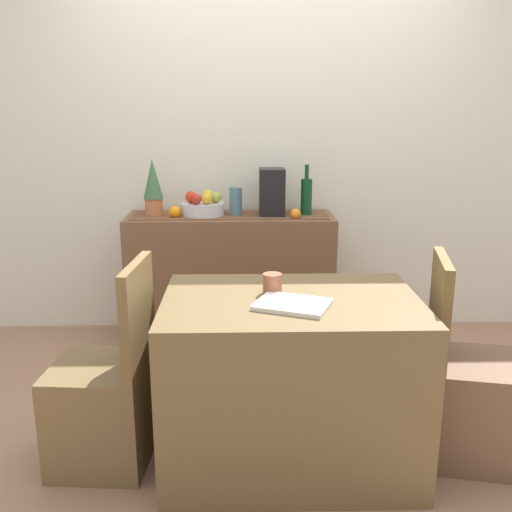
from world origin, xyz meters
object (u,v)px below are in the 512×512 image
open_book (292,304)px  potted_plant (153,187)px  ceramic_vase (236,202)px  coffee_cup (272,283)px  sideboard_console (231,278)px  coffee_maker (272,192)px  wine_bottle (306,196)px  chair_by_corner (471,400)px  fruit_bowl (203,209)px  dining_table (290,380)px  chair_near_window (105,405)px

open_book → potted_plant: bearing=139.6°
ceramic_vase → coffee_cup: (0.17, -1.29, -0.14)m
coffee_cup → ceramic_vase: bearing=97.3°
sideboard_console → potted_plant: 0.77m
coffee_maker → wine_bottle: bearing=0.0°
potted_plant → chair_by_corner: potted_plant is taller
fruit_bowl → coffee_maker: coffee_maker is taller
sideboard_console → dining_table: bearing=-78.5°
open_book → coffee_cup: 0.19m
sideboard_console → fruit_bowl: 0.49m
coffee_cup → open_book: bearing=-67.5°
sideboard_console → coffee_cup: 1.36m
potted_plant → dining_table: bearing=-60.9°
wine_bottle → potted_plant: size_ratio=0.90×
chair_near_window → sideboard_console: bearing=69.3°
chair_by_corner → chair_near_window: bearing=-179.8°
open_book → chair_near_window: size_ratio=0.31×
sideboard_console → potted_plant: size_ratio=3.69×
fruit_bowl → chair_by_corner: size_ratio=0.30×
sideboard_console → wine_bottle: bearing=0.0°
wine_bottle → open_book: wine_bottle is taller
sideboard_console → fruit_bowl: size_ratio=4.82×
ceramic_vase → potted_plant: size_ratio=0.50×
fruit_bowl → dining_table: fruit_bowl is taller
coffee_cup → chair_near_window: chair_near_window is taller
fruit_bowl → open_book: bearing=-73.1°
coffee_maker → ceramic_vase: 0.24m
potted_plant → chair_near_window: potted_plant is taller
chair_near_window → chair_by_corner: bearing=0.2°
fruit_bowl → chair_by_corner: fruit_bowl is taller
wine_bottle → open_book: bearing=-98.2°
sideboard_console → chair_by_corner: bearing=-51.8°
dining_table → open_book: open_book is taller
chair_by_corner → coffee_maker: bearing=120.6°
potted_plant → coffee_cup: bearing=-62.1°
sideboard_console → chair_by_corner: (1.07, -1.36, -0.15)m
coffee_maker → coffee_cup: size_ratio=3.52×
potted_plant → dining_table: 1.69m
open_book → chair_near_window: (-0.79, 0.10, -0.48)m
wine_bottle → coffee_maker: (-0.22, -0.00, 0.02)m
chair_near_window → coffee_cup: bearing=6.0°
sideboard_console → ceramic_vase: bearing=0.0°
ceramic_vase → dining_table: size_ratio=0.17×
fruit_bowl → dining_table: size_ratio=0.26×
fruit_bowl → open_book: size_ratio=0.98×
sideboard_console → wine_bottle: 0.73m
sideboard_console → dining_table: 1.40m
coffee_maker → chair_by_corner: 1.74m
dining_table → coffee_cup: size_ratio=12.51×
chair_by_corner → dining_table: bearing=-179.8°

